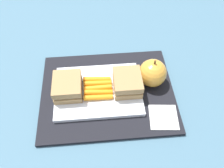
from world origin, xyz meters
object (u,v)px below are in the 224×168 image
(carrot_sticks_bundle, at_px, (98,88))
(apple, at_px, (153,73))
(sandwich_half_right, at_px, (127,83))
(food_tray, at_px, (98,91))
(sandwich_half_left, at_px, (68,87))
(paper_napkin, at_px, (163,117))

(carrot_sticks_bundle, distance_m, apple, 0.15)
(sandwich_half_right, distance_m, apple, 0.07)
(food_tray, relative_size, sandwich_half_left, 2.88)
(food_tray, height_order, sandwich_half_right, sandwich_half_right)
(food_tray, relative_size, apple, 2.65)
(sandwich_half_left, distance_m, sandwich_half_right, 0.16)
(food_tray, distance_m, paper_napkin, 0.18)
(sandwich_half_right, height_order, paper_napkin, sandwich_half_right)
(sandwich_half_left, bearing_deg, sandwich_half_right, 0.00)
(apple, bearing_deg, paper_napkin, -84.45)
(apple, bearing_deg, food_tray, -171.19)
(carrot_sticks_bundle, bearing_deg, paper_napkin, -29.79)
(sandwich_half_right, xyz_separation_m, apple, (0.07, 0.02, 0.00))
(sandwich_half_right, distance_m, paper_napkin, 0.13)
(sandwich_half_left, distance_m, apple, 0.23)
(sandwich_half_right, relative_size, apple, 0.92)
(food_tray, height_order, paper_napkin, food_tray)
(food_tray, bearing_deg, carrot_sticks_bundle, 176.59)
(sandwich_half_left, distance_m, paper_napkin, 0.26)
(carrot_sticks_bundle, bearing_deg, apple, 8.76)
(carrot_sticks_bundle, distance_m, paper_napkin, 0.19)
(carrot_sticks_bundle, height_order, paper_napkin, carrot_sticks_bundle)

